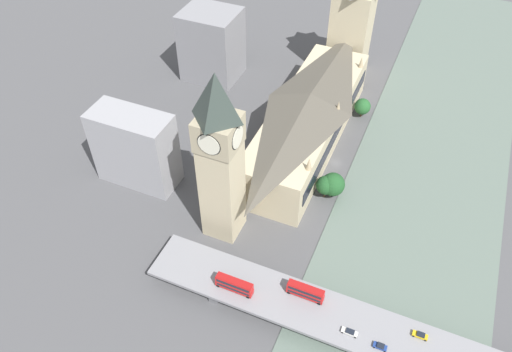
{
  "coord_description": "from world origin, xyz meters",
  "views": [
    {
      "loc": [
        -28.13,
        147.86,
        137.93
      ],
      "look_at": [
        20.04,
        35.49,
        17.13
      ],
      "focal_mm": 35.0,
      "sensor_mm": 36.0,
      "label": 1
    }
  ],
  "objects_px": {
    "clock_tower": "(220,156)",
    "car_northbound_tail": "(350,332)",
    "car_northbound_mid": "(380,346)",
    "parliament_hall": "(309,119)",
    "road_bridge": "(386,338)",
    "double_decker_bus_mid": "(234,285)",
    "victoria_tower": "(351,25)",
    "double_decker_bus_lead": "(305,291)",
    "car_southbound_lead": "(420,335)"
  },
  "relations": [
    {
      "from": "clock_tower",
      "to": "car_southbound_lead",
      "type": "xyz_separation_m",
      "value": [
        -70.72,
        18.48,
        -27.98
      ]
    },
    {
      "from": "car_northbound_tail",
      "to": "car_southbound_lead",
      "type": "xyz_separation_m",
      "value": [
        -18.67,
        -6.9,
        0.05
      ]
    },
    {
      "from": "clock_tower",
      "to": "victoria_tower",
      "type": "distance_m",
      "value": 115.47
    },
    {
      "from": "car_northbound_mid",
      "to": "car_northbound_tail",
      "type": "height_order",
      "value": "car_northbound_mid"
    },
    {
      "from": "road_bridge",
      "to": "double_decker_bus_lead",
      "type": "relative_size",
      "value": 12.93
    },
    {
      "from": "double_decker_bus_lead",
      "to": "car_northbound_mid",
      "type": "distance_m",
      "value": 25.84
    },
    {
      "from": "clock_tower",
      "to": "car_northbound_tail",
      "type": "height_order",
      "value": "clock_tower"
    },
    {
      "from": "clock_tower",
      "to": "double_decker_bus_mid",
      "type": "distance_m",
      "value": 39.5
    },
    {
      "from": "double_decker_bus_mid",
      "to": "clock_tower",
      "type": "bearing_deg",
      "value": -58.02
    },
    {
      "from": "clock_tower",
      "to": "double_decker_bus_lead",
      "type": "bearing_deg",
      "value": 152.47
    },
    {
      "from": "double_decker_bus_mid",
      "to": "parliament_hall",
      "type": "bearing_deg",
      "value": -86.92
    },
    {
      "from": "road_bridge",
      "to": "car_southbound_lead",
      "type": "relative_size",
      "value": 34.63
    },
    {
      "from": "victoria_tower",
      "to": "car_northbound_tail",
      "type": "xyz_separation_m",
      "value": [
        -40.72,
        139.9,
        -18.54
      ]
    },
    {
      "from": "road_bridge",
      "to": "car_northbound_tail",
      "type": "height_order",
      "value": "car_northbound_tail"
    },
    {
      "from": "road_bridge",
      "to": "car_southbound_lead",
      "type": "bearing_deg",
      "value": -157.23
    },
    {
      "from": "victoria_tower",
      "to": "car_southbound_lead",
      "type": "height_order",
      "value": "victoria_tower"
    },
    {
      "from": "car_northbound_mid",
      "to": "parliament_hall",
      "type": "bearing_deg",
      "value": -58.81
    },
    {
      "from": "double_decker_bus_mid",
      "to": "car_northbound_mid",
      "type": "relative_size",
      "value": 3.08
    },
    {
      "from": "road_bridge",
      "to": "car_northbound_tail",
      "type": "relative_size",
      "value": 31.22
    },
    {
      "from": "victoria_tower",
      "to": "double_decker_bus_lead",
      "type": "height_order",
      "value": "victoria_tower"
    },
    {
      "from": "road_bridge",
      "to": "car_northbound_tail",
      "type": "distance_m",
      "value": 10.64
    },
    {
      "from": "car_northbound_mid",
      "to": "car_northbound_tail",
      "type": "distance_m",
      "value": 9.03
    },
    {
      "from": "car_northbound_mid",
      "to": "car_southbound_lead",
      "type": "height_order",
      "value": "car_southbound_lead"
    },
    {
      "from": "parliament_hall",
      "to": "car_northbound_tail",
      "type": "distance_m",
      "value": 90.99
    },
    {
      "from": "double_decker_bus_lead",
      "to": "clock_tower",
      "type": "bearing_deg",
      "value": -27.53
    },
    {
      "from": "double_decker_bus_lead",
      "to": "car_northbound_tail",
      "type": "relative_size",
      "value": 2.41
    },
    {
      "from": "double_decker_bus_mid",
      "to": "car_northbound_tail",
      "type": "xyz_separation_m",
      "value": [
        -36.3,
        0.14,
        -2.05
      ]
    },
    {
      "from": "double_decker_bus_lead",
      "to": "car_northbound_tail",
      "type": "distance_m",
      "value": 17.11
    },
    {
      "from": "parliament_hall",
      "to": "car_northbound_tail",
      "type": "bearing_deg",
      "value": 116.6
    },
    {
      "from": "parliament_hall",
      "to": "road_bridge",
      "type": "height_order",
      "value": "parliament_hall"
    },
    {
      "from": "clock_tower",
      "to": "car_southbound_lead",
      "type": "distance_m",
      "value": 78.27
    },
    {
      "from": "double_decker_bus_mid",
      "to": "car_northbound_tail",
      "type": "relative_size",
      "value": 2.51
    },
    {
      "from": "parliament_hall",
      "to": "car_northbound_mid",
      "type": "relative_size",
      "value": 23.72
    },
    {
      "from": "double_decker_bus_mid",
      "to": "double_decker_bus_lead",
      "type": "bearing_deg",
      "value": -162.99
    },
    {
      "from": "clock_tower",
      "to": "double_decker_bus_mid",
      "type": "bearing_deg",
      "value": 121.98
    },
    {
      "from": "car_northbound_mid",
      "to": "car_southbound_lead",
      "type": "relative_size",
      "value": 0.9
    },
    {
      "from": "double_decker_bus_lead",
      "to": "car_southbound_lead",
      "type": "distance_m",
      "value": 34.45
    },
    {
      "from": "car_northbound_tail",
      "to": "road_bridge",
      "type": "bearing_deg",
      "value": -161.96
    },
    {
      "from": "clock_tower",
      "to": "double_decker_bus_mid",
      "type": "xyz_separation_m",
      "value": [
        -15.75,
        25.23,
        -25.98
      ]
    },
    {
      "from": "double_decker_bus_lead",
      "to": "car_northbound_mid",
      "type": "height_order",
      "value": "double_decker_bus_lead"
    },
    {
      "from": "victoria_tower",
      "to": "car_northbound_tail",
      "type": "relative_size",
      "value": 11.3
    },
    {
      "from": "clock_tower",
      "to": "road_bridge",
      "type": "bearing_deg",
      "value": 160.37
    },
    {
      "from": "double_decker_bus_mid",
      "to": "car_northbound_mid",
      "type": "height_order",
      "value": "double_decker_bus_mid"
    },
    {
      "from": "victoria_tower",
      "to": "car_northbound_tail",
      "type": "height_order",
      "value": "victoria_tower"
    },
    {
      "from": "car_northbound_mid",
      "to": "car_southbound_lead",
      "type": "distance_m",
      "value": 12.38
    },
    {
      "from": "parliament_hall",
      "to": "double_decker_bus_lead",
      "type": "distance_m",
      "value": 78.9
    },
    {
      "from": "road_bridge",
      "to": "double_decker_bus_mid",
      "type": "distance_m",
      "value": 46.55
    },
    {
      "from": "double_decker_bus_lead",
      "to": "car_northbound_mid",
      "type": "relative_size",
      "value": 2.97
    },
    {
      "from": "clock_tower",
      "to": "car_northbound_tail",
      "type": "distance_m",
      "value": 64.34
    },
    {
      "from": "double_decker_bus_lead",
      "to": "double_decker_bus_mid",
      "type": "height_order",
      "value": "double_decker_bus_mid"
    }
  ]
}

